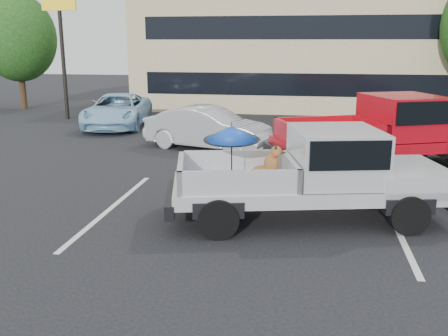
{
  "coord_description": "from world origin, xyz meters",
  "views": [
    {
      "loc": [
        1.18,
        -7.86,
        3.56
      ],
      "look_at": [
        -0.3,
        0.89,
        1.3
      ],
      "focal_mm": 40.0,
      "sensor_mm": 36.0,
      "label": 1
    }
  ],
  "objects_px": {
    "silver_pickup": "(323,169)",
    "silver_sedan": "(208,128)",
    "motel_sign": "(60,16)",
    "blue_suv": "(118,111)",
    "tree_left": "(18,38)",
    "tree_back": "(394,26)",
    "red_pickup": "(395,129)"
  },
  "relations": [
    {
      "from": "silver_pickup",
      "to": "motel_sign",
      "type": "bearing_deg",
      "value": 121.08
    },
    {
      "from": "tree_back",
      "to": "silver_sedan",
      "type": "relative_size",
      "value": 1.65
    },
    {
      "from": "tree_left",
      "to": "blue_suv",
      "type": "bearing_deg",
      "value": -33.15
    },
    {
      "from": "tree_back",
      "to": "silver_pickup",
      "type": "distance_m",
      "value": 22.64
    },
    {
      "from": "tree_back",
      "to": "blue_suv",
      "type": "relative_size",
      "value": 1.43
    },
    {
      "from": "red_pickup",
      "to": "blue_suv",
      "type": "relative_size",
      "value": 1.34
    },
    {
      "from": "red_pickup",
      "to": "silver_sedan",
      "type": "height_order",
      "value": "red_pickup"
    },
    {
      "from": "silver_pickup",
      "to": "red_pickup",
      "type": "xyz_separation_m",
      "value": [
        2.14,
        4.74,
        0.09
      ]
    },
    {
      "from": "silver_sedan",
      "to": "blue_suv",
      "type": "distance_m",
      "value": 6.05
    },
    {
      "from": "tree_back",
      "to": "motel_sign",
      "type": "bearing_deg",
      "value": -147.99
    },
    {
      "from": "motel_sign",
      "to": "red_pickup",
      "type": "height_order",
      "value": "motel_sign"
    },
    {
      "from": "silver_sedan",
      "to": "blue_suv",
      "type": "relative_size",
      "value": 0.87
    },
    {
      "from": "tree_left",
      "to": "tree_back",
      "type": "bearing_deg",
      "value": 19.29
    },
    {
      "from": "tree_back",
      "to": "blue_suv",
      "type": "height_order",
      "value": "tree_back"
    },
    {
      "from": "tree_back",
      "to": "silver_sedan",
      "type": "bearing_deg",
      "value": -117.7
    },
    {
      "from": "blue_suv",
      "to": "tree_left",
      "type": "bearing_deg",
      "value": 138.45
    },
    {
      "from": "motel_sign",
      "to": "silver_sedan",
      "type": "height_order",
      "value": "motel_sign"
    },
    {
      "from": "tree_left",
      "to": "tree_back",
      "type": "xyz_separation_m",
      "value": [
        20.0,
        7.0,
        0.68
      ]
    },
    {
      "from": "motel_sign",
      "to": "blue_suv",
      "type": "relative_size",
      "value": 1.21
    },
    {
      "from": "motel_sign",
      "to": "silver_sedan",
      "type": "xyz_separation_m",
      "value": [
        7.87,
        -5.5,
        -3.94
      ]
    },
    {
      "from": "tree_back",
      "to": "red_pickup",
      "type": "height_order",
      "value": "tree_back"
    },
    {
      "from": "tree_back",
      "to": "silver_sedan",
      "type": "xyz_separation_m",
      "value": [
        -8.13,
        -15.5,
        -3.7
      ]
    },
    {
      "from": "blue_suv",
      "to": "silver_pickup",
      "type": "bearing_deg",
      "value": -59.2
    },
    {
      "from": "red_pickup",
      "to": "motel_sign",
      "type": "bearing_deg",
      "value": 129.79
    },
    {
      "from": "tree_left",
      "to": "tree_back",
      "type": "distance_m",
      "value": 21.2
    },
    {
      "from": "tree_left",
      "to": "blue_suv",
      "type": "height_order",
      "value": "tree_left"
    },
    {
      "from": "motel_sign",
      "to": "silver_pickup",
      "type": "bearing_deg",
      "value": -45.99
    },
    {
      "from": "motel_sign",
      "to": "red_pickup",
      "type": "xyz_separation_m",
      "value": [
        13.66,
        -7.2,
        -3.51
      ]
    },
    {
      "from": "tree_left",
      "to": "red_pickup",
      "type": "xyz_separation_m",
      "value": [
        17.66,
        -10.2,
        -2.59
      ]
    },
    {
      "from": "tree_left",
      "to": "blue_suv",
      "type": "relative_size",
      "value": 1.21
    },
    {
      "from": "tree_left",
      "to": "silver_sedan",
      "type": "xyz_separation_m",
      "value": [
        11.87,
        -8.5,
        -3.02
      ]
    },
    {
      "from": "silver_pickup",
      "to": "silver_sedan",
      "type": "xyz_separation_m",
      "value": [
        -3.66,
        6.44,
        -0.34
      ]
    }
  ]
}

